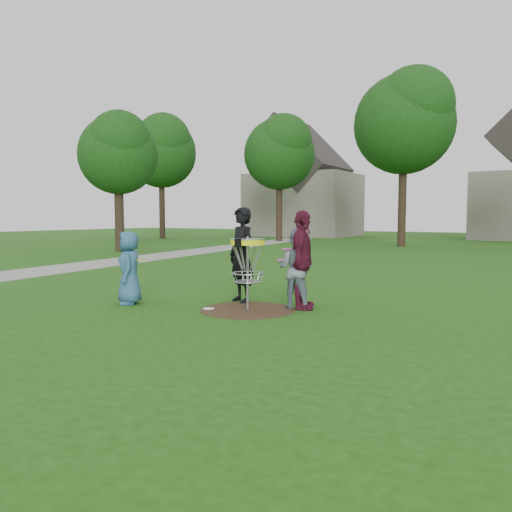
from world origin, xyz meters
The scene contains 11 objects.
ground centered at (0.00, 0.00, 0.00)m, with size 100.00×100.00×0.00m, color #19470F.
dirt_patch centered at (0.00, 0.00, 0.00)m, with size 1.80×1.80×0.01m, color #47331E.
concrete_path centered at (-10.00, 8.00, 0.01)m, with size 2.20×40.00×0.02m, color #9E9E99.
player_blue centered at (-2.37, -0.69, 0.73)m, with size 0.72×0.47×1.46m, color #2E597F.
player_black centered at (-0.58, 0.69, 0.97)m, with size 0.71×0.47×1.94m, color black.
player_grey centered at (0.69, 0.64, 0.77)m, with size 0.75×0.58×1.54m, color slate.
player_maroon centered at (0.82, 0.62, 0.94)m, with size 1.10×0.46×1.87m, color #551327.
disc_on_grass centered at (-0.68, -0.31, 0.01)m, with size 0.22×0.22×0.02m, color white.
disc_golf_basket centered at (0.00, 0.00, 1.02)m, with size 0.66×0.67×1.38m.
held_discs centered at (-0.36, 0.19, 1.05)m, with size 2.92×1.30×0.31m.
tree_row centered at (0.44, 20.67, 6.21)m, with size 51.20×17.42×9.90m.
Camera 1 is at (4.97, -7.81, 1.76)m, focal length 35.00 mm.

